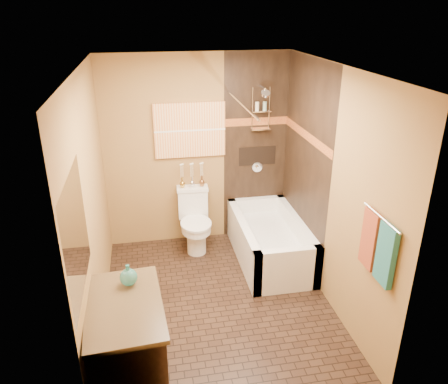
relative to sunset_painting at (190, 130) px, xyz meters
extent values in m
plane|color=black|center=(0.09, -1.48, -1.55)|extent=(3.00, 3.00, 0.00)
cube|color=olive|center=(-1.11, -1.48, -0.30)|extent=(0.02, 3.00, 2.50)
cube|color=olive|center=(1.29, -1.48, -0.30)|extent=(0.02, 3.00, 2.50)
cube|color=olive|center=(0.09, 0.02, -0.30)|extent=(2.40, 0.02, 2.50)
cube|color=olive|center=(0.09, -2.98, -0.30)|extent=(2.40, 0.02, 2.50)
plane|color=silver|center=(0.09, -1.48, 0.95)|extent=(3.00, 3.00, 0.00)
cube|color=black|center=(0.87, 0.01, -0.30)|extent=(0.85, 0.01, 2.50)
cube|color=black|center=(1.28, -0.73, -0.30)|extent=(0.01, 1.50, 2.50)
cube|color=maroon|center=(0.87, 0.00, 0.07)|extent=(0.85, 0.01, 0.10)
cube|color=maroon|center=(1.27, -0.73, 0.07)|extent=(0.01, 1.50, 0.10)
cube|color=black|center=(0.89, 0.01, -0.40)|extent=(0.50, 0.01, 0.25)
cylinder|color=silver|center=(0.89, -0.12, 0.53)|extent=(0.02, 0.26, 0.02)
cylinder|color=silver|center=(0.89, -0.28, 0.48)|extent=(0.11, 0.11, 0.09)
cylinder|color=silver|center=(0.89, -0.01, -0.55)|extent=(0.14, 0.02, 0.14)
cylinder|color=silver|center=(0.49, -0.73, 0.47)|extent=(0.03, 1.55, 0.03)
cylinder|color=silver|center=(1.24, -2.53, -0.10)|extent=(0.02, 0.55, 0.02)
cube|color=#1C6060|center=(1.25, -2.66, -0.37)|extent=(0.05, 0.22, 0.52)
cube|color=maroon|center=(1.25, -2.40, -0.37)|extent=(0.05, 0.22, 0.52)
cube|color=orange|center=(0.00, 0.00, 0.00)|extent=(0.90, 0.04, 0.70)
cube|color=white|center=(-1.10, -2.48, -0.05)|extent=(0.01, 1.00, 0.90)
cube|color=white|center=(0.89, -1.43, -1.27)|extent=(0.80, 0.10, 0.55)
cube|color=white|center=(0.89, -0.03, -1.27)|extent=(0.80, 0.10, 0.55)
cube|color=white|center=(0.54, -0.73, -1.27)|extent=(0.10, 1.50, 0.55)
cube|color=white|center=(1.24, -0.73, -1.27)|extent=(0.10, 1.50, 0.55)
cube|color=white|center=(0.89, -0.73, -1.38)|extent=(0.64, 1.34, 0.35)
cube|color=white|center=(0.00, -0.09, -0.98)|extent=(0.40, 0.19, 0.39)
cube|color=white|center=(0.00, -0.09, -0.76)|extent=(0.42, 0.22, 0.04)
cylinder|color=white|center=(0.00, -0.39, -1.36)|extent=(0.25, 0.25, 0.39)
cylinder|color=white|center=(0.00, -0.39, -1.18)|extent=(0.38, 0.38, 0.10)
cylinder|color=white|center=(0.00, -0.39, -1.13)|extent=(0.40, 0.40, 0.03)
cube|color=black|center=(-0.83, -2.48, -1.14)|extent=(0.62, 0.96, 0.82)
cube|color=black|center=(-0.82, -2.48, -0.71)|extent=(0.66, 1.01, 0.04)
camera|label=1|loc=(-0.56, -5.35, 1.46)|focal=35.00mm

